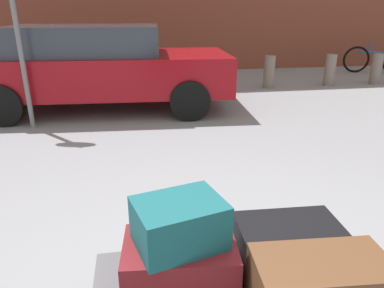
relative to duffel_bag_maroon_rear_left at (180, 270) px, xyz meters
name	(u,v)px	position (x,y,z in m)	size (l,w,h in m)	color
duffel_bag_maroon_rear_left	(180,270)	(0.00, 0.00, 0.00)	(0.52, 0.35, 0.31)	maroon
suitcase_black_rear_right	(290,251)	(0.60, 0.08, -0.02)	(0.54, 0.40, 0.27)	black
duffel_bag_teal_topmost_pile	(179,223)	(0.00, 0.00, 0.27)	(0.39, 0.29, 0.22)	#144C51
parked_car	(99,66)	(-0.72, 4.99, 0.26)	(4.40, 2.13, 1.42)	maroon
bicycle_leaning	(376,59)	(6.52, 7.67, -0.13)	(1.72, 0.51, 0.96)	black
bollard_kerb_near	(269,72)	(2.86, 6.24, -0.14)	(0.24, 0.24, 0.71)	#72665B
bollard_kerb_mid	(330,70)	(4.34, 6.24, -0.14)	(0.24, 0.24, 0.71)	#72665B
bollard_kerb_far	(376,69)	(5.52, 6.24, -0.14)	(0.24, 0.24, 0.71)	#72665B
no_parking_sign	(15,21)	(-1.69, 4.04, 1.03)	(0.50, 0.07, 2.47)	slate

